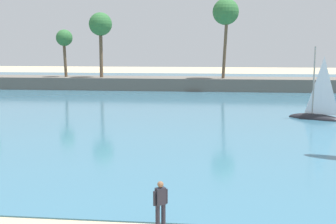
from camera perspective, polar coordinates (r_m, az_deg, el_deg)
name	(u,v)px	position (r m, az deg, el deg)	size (l,w,h in m)	color
sea	(179,93)	(59.38, 1.37, 2.51)	(220.00, 88.71, 0.06)	#386B84
palm_headland	(183,71)	(63.42, 1.96, 5.27)	(84.58, 6.29, 12.92)	#605B54
person_at_waterline	(161,203)	(15.15, -0.98, -11.73)	(0.46, 0.36, 1.67)	#23232D
sailboat_mid_bay	(316,112)	(39.40, 18.61, -0.01)	(4.62, 3.41, 6.58)	black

